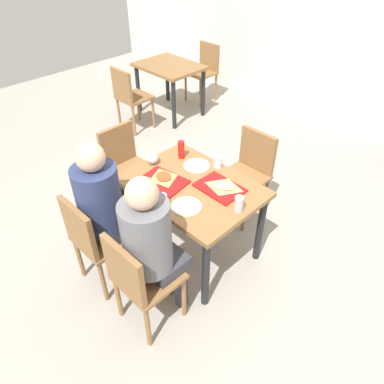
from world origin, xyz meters
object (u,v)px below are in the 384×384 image
(tray_red_near, at_px, (163,181))
(paper_plate_near_edge, at_px, (187,206))
(plastic_cup_b, at_px, (162,200))
(paper_plate_center, at_px, (197,165))
(pizza_slice_b, at_px, (224,186))
(plastic_cup_a, at_px, (218,162))
(soda_can, at_px, (239,204))
(person_in_brown_jacket, at_px, (152,241))
(pizza_slice_a, at_px, (164,177))
(main_table, at_px, (192,195))
(chair_near_right, at_px, (138,278))
(chair_near_left, at_px, (94,237))
(tray_red_far, at_px, (220,188))
(person_in_red, at_px, (105,204))
(chair_left_end, at_px, (125,163))
(background_chair_near, at_px, (129,95))
(foil_bundle, at_px, (153,158))
(chair_far_side, at_px, (250,169))
(condiment_bottle, at_px, (181,150))
(background_table, at_px, (170,73))
(background_chair_far, at_px, (205,68))

(tray_red_near, bearing_deg, paper_plate_near_edge, -12.72)
(tray_red_near, relative_size, plastic_cup_b, 3.60)
(tray_red_near, relative_size, paper_plate_center, 1.64)
(pizza_slice_b, distance_m, plastic_cup_a, 0.31)
(soda_can, bearing_deg, person_in_brown_jacket, -105.94)
(pizza_slice_a, height_order, plastic_cup_a, plastic_cup_a)
(person_in_brown_jacket, relative_size, soda_can, 10.46)
(person_in_brown_jacket, bearing_deg, main_table, 112.82)
(pizza_slice_b, relative_size, soda_can, 2.25)
(chair_near_right, distance_m, paper_plate_center, 1.10)
(chair_near_left, relative_size, plastic_cup_b, 8.66)
(tray_red_far, bearing_deg, tray_red_near, -145.73)
(pizza_slice_b, bearing_deg, main_table, -146.25)
(person_in_brown_jacket, xyz_separation_m, paper_plate_center, (-0.43, 0.85, -0.02))
(person_in_red, relative_size, pizza_slice_a, 5.02)
(chair_near_right, height_order, tray_red_far, chair_near_right)
(tray_red_near, distance_m, paper_plate_near_edge, 0.36)
(chair_left_end, height_order, soda_can, chair_left_end)
(chair_near_left, distance_m, pizza_slice_a, 0.71)
(person_in_red, bearing_deg, plastic_cup_a, 76.05)
(background_chair_near, bearing_deg, paper_plate_center, -21.46)
(soda_can, height_order, foil_bundle, soda_can)
(plastic_cup_a, bearing_deg, tray_red_near, -108.82)
(chair_near_right, height_order, pizza_slice_a, chair_near_right)
(foil_bundle, bearing_deg, plastic_cup_a, 39.54)
(plastic_cup_a, distance_m, soda_can, 0.57)
(paper_plate_center, distance_m, plastic_cup_a, 0.18)
(pizza_slice_b, distance_m, foil_bundle, 0.68)
(chair_far_side, height_order, condiment_bottle, condiment_bottle)
(tray_red_near, bearing_deg, person_in_red, -99.15)
(condiment_bottle, bearing_deg, tray_red_near, -65.57)
(pizza_slice_b, bearing_deg, person_in_red, -121.61)
(pizza_slice_b, xyz_separation_m, plastic_cup_a, (-0.24, 0.19, 0.03))
(chair_left_end, height_order, paper_plate_near_edge, chair_left_end)
(chair_left_end, relative_size, background_table, 0.96)
(chair_near_right, relative_size, condiment_bottle, 5.41)
(chair_near_left, relative_size, chair_far_side, 1.00)
(paper_plate_center, relative_size, soda_can, 1.80)
(chair_near_left, bearing_deg, tray_red_far, 63.04)
(background_table, bearing_deg, chair_left_end, -53.79)
(main_table, bearing_deg, pizza_slice_a, -152.28)
(paper_plate_center, bearing_deg, background_chair_far, 131.95)
(soda_can, bearing_deg, plastic_cup_b, -140.46)
(chair_near_right, xyz_separation_m, background_table, (-2.47, 2.53, 0.10))
(foil_bundle, height_order, background_table, foil_bundle)
(paper_plate_near_edge, relative_size, background_table, 0.24)
(chair_near_left, distance_m, condiment_bottle, 1.04)
(chair_left_end, bearing_deg, background_chair_near, 141.56)
(paper_plate_near_edge, bearing_deg, background_chair_far, 131.16)
(person_in_brown_jacket, bearing_deg, tray_red_far, 96.08)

